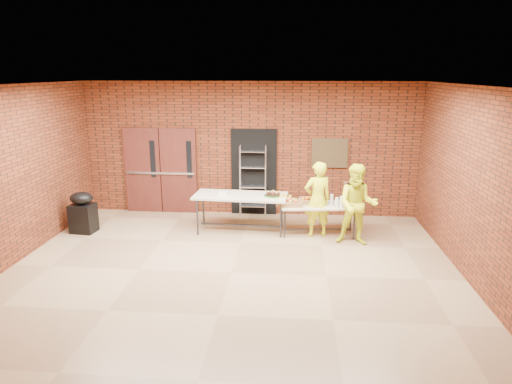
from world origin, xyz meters
TOP-DOWN VIEW (x-y plane):
  - room at (0.00, 0.00)m, footprint 8.08×7.08m
  - double_doors at (-2.20, 3.44)m, footprint 1.78×0.12m
  - dark_doorway at (0.10, 3.46)m, footprint 1.10×0.06m
  - bronze_plaque at (1.90, 3.45)m, footprint 0.85×0.04m
  - wire_rack at (0.09, 3.32)m, footprint 0.63×0.21m
  - table_left at (-0.08, 2.17)m, footprint 2.05×0.95m
  - table_right at (1.61, 2.09)m, footprint 1.69×0.85m
  - basket_bananas at (0.92, 2.04)m, footprint 0.43×0.34m
  - basket_oranges at (1.39, 2.20)m, footprint 0.41×0.32m
  - basket_apples at (1.03, 1.96)m, footprint 0.45×0.35m
  - muffin_tray at (0.63, 2.16)m, footprint 0.39×0.39m
  - napkin_box at (-0.46, 2.14)m, footprint 0.20×0.13m
  - coffee_dispenser at (2.30, 2.22)m, footprint 0.35×0.31m
  - cup_stack_front at (1.97, 1.91)m, footprint 0.07×0.07m
  - cup_stack_mid at (2.06, 1.90)m, footprint 0.08×0.08m
  - cup_stack_back at (1.88, 2.14)m, footprint 0.07×0.07m
  - covered_grill at (-3.50, 1.82)m, footprint 0.54×0.47m
  - volunteer_woman at (1.57, 2.00)m, footprint 0.69×0.56m
  - volunteer_man at (2.34, 1.60)m, footprint 0.88×0.73m

SIDE VIEW (x-z plane):
  - covered_grill at x=-3.50m, z-range 0.00..0.91m
  - table_right at x=1.61m, z-range 0.28..0.95m
  - basket_oranges at x=1.39m, z-range 0.66..0.79m
  - basket_bananas at x=0.92m, z-range 0.66..0.79m
  - basket_apples at x=1.03m, z-range 0.66..0.80m
  - table_left at x=-0.08m, z-range 0.34..1.17m
  - cup_stack_front at x=1.97m, z-range 0.67..0.88m
  - cup_stack_back at x=1.88m, z-range 0.67..0.89m
  - cup_stack_mid at x=2.06m, z-range 0.67..0.91m
  - volunteer_woman at x=1.57m, z-range 0.00..1.62m
  - volunteer_man at x=2.34m, z-range 0.00..1.66m
  - napkin_box at x=-0.46m, z-range 0.82..0.89m
  - wire_rack at x=0.09m, z-range 0.00..1.72m
  - muffin_tray at x=0.63m, z-range 0.82..0.92m
  - coffee_dispenser at x=2.30m, z-range 0.67..1.13m
  - dark_doorway at x=0.10m, z-range 0.00..2.10m
  - double_doors at x=-2.20m, z-range 0.00..2.10m
  - bronze_plaque at x=1.90m, z-range 1.20..1.90m
  - room at x=0.00m, z-range -0.04..3.24m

